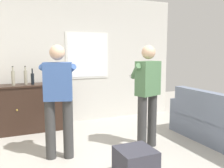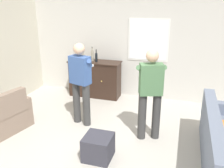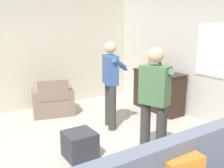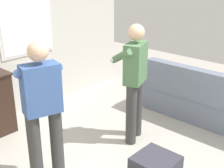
# 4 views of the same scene
# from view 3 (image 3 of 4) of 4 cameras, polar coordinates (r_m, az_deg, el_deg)

# --- Properties ---
(ground) EXTENTS (10.40, 10.40, 0.00)m
(ground) POSITION_cam_3_polar(r_m,az_deg,el_deg) (4.22, -5.39, -14.56)
(ground) COLOR #B2ADA3
(wall_back_with_window) EXTENTS (5.20, 0.15, 2.80)m
(wall_back_with_window) POSITION_cam_3_polar(r_m,az_deg,el_deg) (5.52, 19.73, 6.54)
(wall_back_with_window) COLOR beige
(wall_back_with_window) RESTS_ON ground
(wall_side_left) EXTENTS (0.12, 5.20, 2.80)m
(wall_side_left) POSITION_cam_3_polar(r_m,az_deg,el_deg) (6.26, -17.21, 7.37)
(wall_side_left) COLOR beige
(wall_side_left) RESTS_ON ground
(armchair) EXTENTS (0.84, 1.01, 0.85)m
(armchair) POSITION_cam_3_polar(r_m,az_deg,el_deg) (5.78, -13.32, -4.07)
(armchair) COLOR #7F6B5B
(armchair) RESTS_ON ground
(sideboard_cabinet) EXTENTS (1.34, 0.49, 0.94)m
(sideboard_cabinet) POSITION_cam_3_polar(r_m,az_deg,el_deg) (5.98, 10.45, -1.55)
(sideboard_cabinet) COLOR black
(sideboard_cabinet) RESTS_ON ground
(bottle_wine_green) EXTENTS (0.06, 0.06, 0.36)m
(bottle_wine_green) POSITION_cam_3_polar(r_m,az_deg,el_deg) (5.91, 10.38, 4.38)
(bottle_wine_green) COLOR gray
(bottle_wine_green) RESTS_ON sideboard_cabinet
(bottle_liquor_amber) EXTENTS (0.06, 0.06, 0.31)m
(bottle_liquor_amber) POSITION_cam_3_polar(r_m,az_deg,el_deg) (5.79, 10.87, 3.92)
(bottle_liquor_amber) COLOR black
(bottle_liquor_amber) RESTS_ON sideboard_cabinet
(bottle_spirits_clear) EXTENTS (0.06, 0.06, 0.37)m
(bottle_spirits_clear) POSITION_cam_3_polar(r_m,az_deg,el_deg) (6.04, 8.53, 4.66)
(bottle_spirits_clear) COLOR gray
(bottle_spirits_clear) RESTS_ON sideboard_cabinet
(ottoman) EXTENTS (0.45, 0.45, 0.40)m
(ottoman) POSITION_cam_3_polar(r_m,az_deg,el_deg) (3.93, -7.39, -13.56)
(ottoman) COLOR #33333D
(ottoman) RESTS_ON ground
(person_standing_left) EXTENTS (0.53, 0.52, 1.68)m
(person_standing_left) POSITION_cam_3_polar(r_m,az_deg,el_deg) (4.76, -0.24, 0.71)
(person_standing_left) COLOR #383838
(person_standing_left) RESTS_ON ground
(person_standing_right) EXTENTS (0.53, 0.52, 1.68)m
(person_standing_right) POSITION_cam_3_polar(r_m,az_deg,el_deg) (3.59, 9.71, -3.60)
(person_standing_right) COLOR #383838
(person_standing_right) RESTS_ON ground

